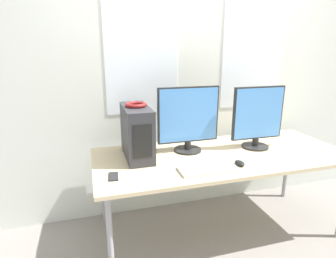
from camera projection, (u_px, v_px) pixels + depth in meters
wall_back at (199, 72)px, 2.67m from camera, size 8.00×0.07×2.70m
desk at (222, 159)px, 2.32m from camera, size 2.08×0.88×0.74m
pc_tower at (137, 132)px, 2.20m from camera, size 0.20×0.48×0.41m
headphones at (136, 105)px, 2.14m from camera, size 0.17×0.17×0.03m
monitor_main at (188, 119)px, 2.30m from camera, size 0.52×0.23×0.54m
monitor_right_near at (258, 118)px, 2.39m from camera, size 0.47×0.23×0.53m
keyboard at (208, 169)px, 2.00m from camera, size 0.42×0.17×0.02m
mouse at (240, 163)px, 2.08m from camera, size 0.06×0.10×0.03m
cell_phone at (113, 177)px, 1.89m from camera, size 0.07×0.13×0.01m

